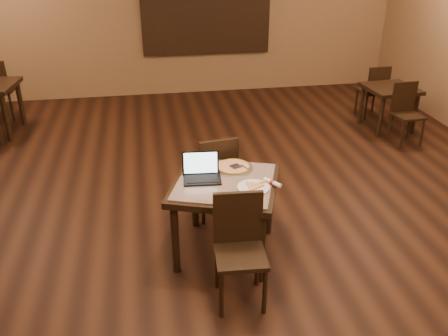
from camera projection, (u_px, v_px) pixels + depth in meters
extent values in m
plane|color=black|center=(229.00, 242.00, 4.72)|extent=(10.00, 10.00, 0.00)
cube|color=#846243|center=(178.00, 11.00, 8.45)|extent=(8.00, 0.02, 3.00)
cube|color=#275191|center=(206.00, 8.00, 8.48)|extent=(2.20, 0.04, 1.50)
cube|color=black|center=(206.00, 8.00, 8.46)|extent=(2.34, 0.02, 1.64)
cylinder|color=black|center=(175.00, 238.00, 4.17)|extent=(0.07, 0.07, 0.71)
cylinder|color=black|center=(195.00, 196.00, 4.84)|extent=(0.07, 0.07, 0.71)
cylinder|color=black|center=(261.00, 247.00, 4.05)|extent=(0.07, 0.07, 0.71)
cylinder|color=black|center=(269.00, 202.00, 4.72)|extent=(0.07, 0.07, 0.71)
cube|color=black|center=(225.00, 185.00, 4.28)|extent=(1.18, 1.18, 0.06)
cube|color=#175996|center=(225.00, 182.00, 4.27)|extent=(1.08, 1.08, 0.02)
cylinder|color=black|center=(221.00, 295.00, 3.72)|extent=(0.04, 0.04, 0.43)
cylinder|color=black|center=(217.00, 267.00, 4.03)|extent=(0.04, 0.04, 0.43)
cylinder|color=black|center=(265.00, 292.00, 3.75)|extent=(0.04, 0.04, 0.43)
cylinder|color=black|center=(257.00, 264.00, 4.06)|extent=(0.04, 0.04, 0.43)
cube|color=black|center=(241.00, 256.00, 3.78)|extent=(0.43, 0.43, 0.04)
cube|color=black|center=(238.00, 217.00, 3.84)|extent=(0.41, 0.06, 0.46)
cylinder|color=black|center=(223.00, 185.00, 5.32)|extent=(0.04, 0.04, 0.44)
cylinder|color=black|center=(235.00, 200.00, 5.03)|extent=(0.04, 0.04, 0.44)
cylinder|color=black|center=(194.00, 191.00, 5.22)|extent=(0.04, 0.04, 0.44)
cylinder|color=black|center=(203.00, 206.00, 4.92)|extent=(0.04, 0.04, 0.44)
cube|color=black|center=(214.00, 176.00, 5.02)|extent=(0.47, 0.47, 0.04)
cube|color=black|center=(219.00, 161.00, 4.75)|extent=(0.41, 0.11, 0.47)
cube|color=black|center=(202.00, 179.00, 4.27)|extent=(0.35, 0.26, 0.02)
cube|color=black|center=(200.00, 163.00, 4.32)|extent=(0.34, 0.08, 0.22)
cube|color=#C4E2F9|center=(201.00, 163.00, 4.32)|extent=(0.31, 0.06, 0.19)
cylinder|color=white|center=(254.00, 188.00, 4.13)|extent=(0.29, 0.29, 0.02)
cylinder|color=silver|center=(233.00, 168.00, 4.49)|extent=(0.38, 0.38, 0.01)
cylinder|color=beige|center=(233.00, 167.00, 4.49)|extent=(0.30, 0.30, 0.02)
torus|color=gold|center=(233.00, 166.00, 4.48)|extent=(0.31, 0.31, 0.02)
cube|color=silver|center=(236.00, 166.00, 4.47)|extent=(0.18, 0.25, 0.01)
cylinder|color=white|center=(272.00, 183.00, 4.19)|extent=(0.14, 0.17, 0.04)
cylinder|color=maroon|center=(272.00, 183.00, 4.19)|extent=(0.05, 0.05, 0.04)
cylinder|color=black|center=(381.00, 117.00, 7.00)|extent=(0.06, 0.06, 0.64)
cylinder|color=black|center=(361.00, 105.00, 7.50)|extent=(0.06, 0.06, 0.64)
cylinder|color=black|center=(415.00, 114.00, 7.13)|extent=(0.06, 0.06, 0.64)
cylinder|color=black|center=(394.00, 102.00, 7.63)|extent=(0.06, 0.06, 0.64)
cube|color=black|center=(391.00, 89.00, 7.17)|extent=(0.77, 0.77, 0.05)
cylinder|color=black|center=(402.00, 135.00, 6.68)|extent=(0.04, 0.04, 0.40)
cylinder|color=black|center=(389.00, 127.00, 6.96)|extent=(0.04, 0.04, 0.40)
cylinder|color=black|center=(422.00, 133.00, 6.75)|extent=(0.04, 0.04, 0.40)
cylinder|color=black|center=(409.00, 125.00, 7.03)|extent=(0.04, 0.04, 0.40)
cube|color=black|center=(408.00, 116.00, 6.75)|extent=(0.40, 0.40, 0.04)
cube|color=black|center=(404.00, 96.00, 6.80)|extent=(0.38, 0.06, 0.43)
cylinder|color=black|center=(373.00, 100.00, 8.06)|extent=(0.04, 0.04, 0.40)
cylinder|color=black|center=(384.00, 107.00, 7.78)|extent=(0.04, 0.04, 0.40)
cylinder|color=black|center=(356.00, 102.00, 7.99)|extent=(0.04, 0.04, 0.40)
cylinder|color=black|center=(366.00, 108.00, 7.71)|extent=(0.04, 0.04, 0.40)
cube|color=black|center=(372.00, 91.00, 7.78)|extent=(0.40, 0.40, 0.04)
cube|color=black|center=(379.00, 80.00, 7.53)|extent=(0.38, 0.06, 0.43)
cylinder|color=black|center=(6.00, 117.00, 6.85)|extent=(0.07, 0.07, 0.73)
cylinder|color=black|center=(21.00, 103.00, 7.44)|extent=(0.07, 0.07, 0.73)
cylinder|color=black|center=(0.00, 130.00, 6.78)|extent=(0.04, 0.04, 0.46)
cylinder|color=black|center=(19.00, 101.00, 7.95)|extent=(0.04, 0.04, 0.46)
cylinder|color=black|center=(12.00, 108.00, 7.62)|extent=(0.04, 0.04, 0.46)
cube|color=black|center=(1.00, 90.00, 7.66)|extent=(0.48, 0.48, 0.04)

